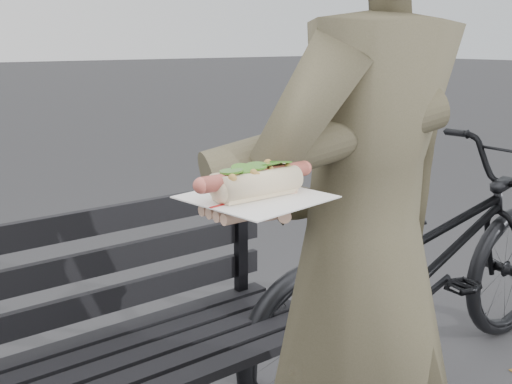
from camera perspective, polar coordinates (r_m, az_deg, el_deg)
park_bench at (r=1.80m, az=-17.50°, el=-14.09°), size 1.50×0.44×0.88m
bicycle at (r=2.53m, az=15.71°, el=-6.51°), size 1.86×0.71×0.96m
person at (r=1.34m, az=10.02°, el=-6.88°), size 0.68×0.48×1.76m
held_hotdog at (r=1.10m, az=5.44°, el=3.87°), size 0.62×0.32×0.20m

